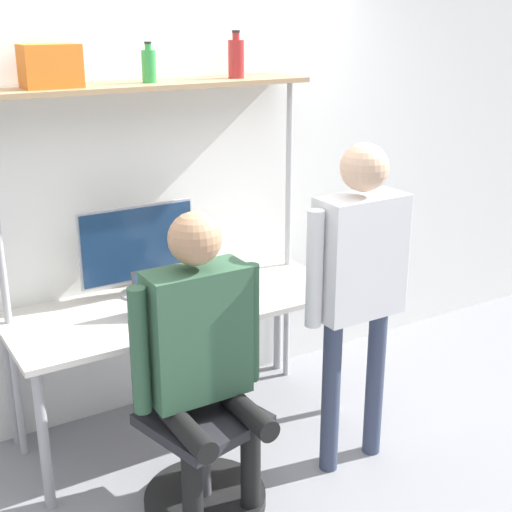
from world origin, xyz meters
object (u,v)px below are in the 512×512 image
at_px(person_seated, 201,343).
at_px(person_standing, 359,269).
at_px(cell_phone, 214,310).
at_px(office_chair, 198,448).
at_px(monitor, 138,247).
at_px(laptop, 166,304).
at_px(bottle_green, 149,65).
at_px(storage_box, 50,66).
at_px(bottle_red, 236,58).

height_order(person_seated, person_standing, person_standing).
height_order(cell_phone, office_chair, office_chair).
bearing_deg(monitor, laptop, -90.18).
bearing_deg(person_standing, cell_phone, 133.54).
relative_size(person_standing, bottle_green, 8.37).
bearing_deg(storage_box, person_seated, -70.67).
xyz_separation_m(office_chair, bottle_green, (0.19, 0.81, 1.63)).
height_order(cell_phone, bottle_green, bottle_green).
relative_size(person_seated, storage_box, 5.38).
bearing_deg(laptop, storage_box, 139.03).
height_order(monitor, person_seated, person_seated).
bearing_deg(person_standing, storage_box, 139.97).
height_order(monitor, bottle_green, bottle_green).
relative_size(monitor, laptop, 2.22).
relative_size(person_standing, storage_box, 6.24).
relative_size(laptop, office_chair, 0.31).
bearing_deg(person_standing, bottle_green, 123.76).
height_order(office_chair, storage_box, storage_box).
distance_m(person_standing, storage_box, 1.68).
relative_size(office_chair, person_standing, 0.57).
distance_m(office_chair, bottle_red, 1.96).
bearing_deg(laptop, bottle_green, 71.76).
bearing_deg(bottle_green, cell_phone, -73.15).
xyz_separation_m(cell_phone, person_seated, (-0.30, -0.45, 0.08)).
relative_size(bottle_red, bottle_green, 1.24).
bearing_deg(storage_box, laptop, -40.97).
xyz_separation_m(bottle_red, storage_box, (-0.96, 0.00, -0.01)).
bearing_deg(person_standing, bottle_red, 97.75).
xyz_separation_m(laptop, bottle_red, (0.59, 0.32, 1.13)).
height_order(cell_phone, bottle_red, bottle_red).
bearing_deg(monitor, person_standing, -52.25).
xyz_separation_m(monitor, person_standing, (0.72, -0.93, 0.03)).
distance_m(office_chair, person_seated, 0.54).
distance_m(monitor, laptop, 0.39).
bearing_deg(cell_phone, person_seated, -123.70).
xyz_separation_m(laptop, office_chair, (-0.08, -0.48, -0.52)).
distance_m(person_standing, bottle_green, 1.41).
relative_size(office_chair, storage_box, 3.55).
height_order(person_standing, bottle_green, bottle_green).
bearing_deg(bottle_red, monitor, 178.95).
xyz_separation_m(monitor, laptop, (-0.00, -0.33, -0.20)).
relative_size(laptop, storage_box, 1.09).
bearing_deg(monitor, storage_box, -178.33).
height_order(laptop, bottle_green, bottle_green).
height_order(office_chair, bottle_green, bottle_green).
distance_m(monitor, office_chair, 1.09).
distance_m(cell_phone, person_standing, 0.77).
relative_size(monitor, person_seated, 0.45).
height_order(person_seated, bottle_red, bottle_red).
xyz_separation_m(office_chair, person_seated, (0.01, -0.04, 0.54)).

